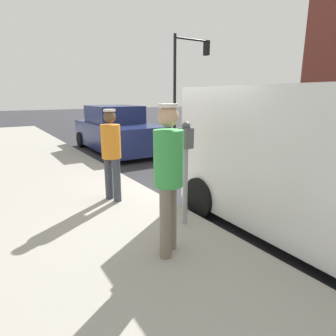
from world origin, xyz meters
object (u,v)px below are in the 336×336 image
at_px(traffic_light_corner, 187,68).
at_px(pedestrian_in_green, 168,171).
at_px(pedestrian_in_orange, 111,150).
at_px(parking_meter_near, 186,156).
at_px(parked_sedan_behind, 117,131).

bearing_deg(traffic_light_corner, pedestrian_in_green, 52.75).
bearing_deg(pedestrian_in_orange, traffic_light_corner, -132.65).
xyz_separation_m(parking_meter_near, parked_sedan_behind, (-1.72, -6.58, -0.43)).
relative_size(parking_meter_near, parked_sedan_behind, 0.34).
xyz_separation_m(pedestrian_in_orange, pedestrian_in_green, (0.14, 2.08, 0.10)).
distance_m(parking_meter_near, parked_sedan_behind, 6.81).
bearing_deg(parking_meter_near, pedestrian_in_green, 40.45).
xyz_separation_m(parked_sedan_behind, traffic_light_corner, (-6.04, -3.92, 2.77)).
relative_size(pedestrian_in_orange, pedestrian_in_green, 0.92).
height_order(pedestrian_in_green, parked_sedan_behind, pedestrian_in_green).
bearing_deg(parking_meter_near, pedestrian_in_orange, -71.38).
relative_size(pedestrian_in_orange, traffic_light_corner, 0.32).
relative_size(pedestrian_in_green, parked_sedan_behind, 0.40).
distance_m(pedestrian_in_orange, pedestrian_in_green, 2.09).
bearing_deg(pedestrian_in_green, parked_sedan_behind, -108.38).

